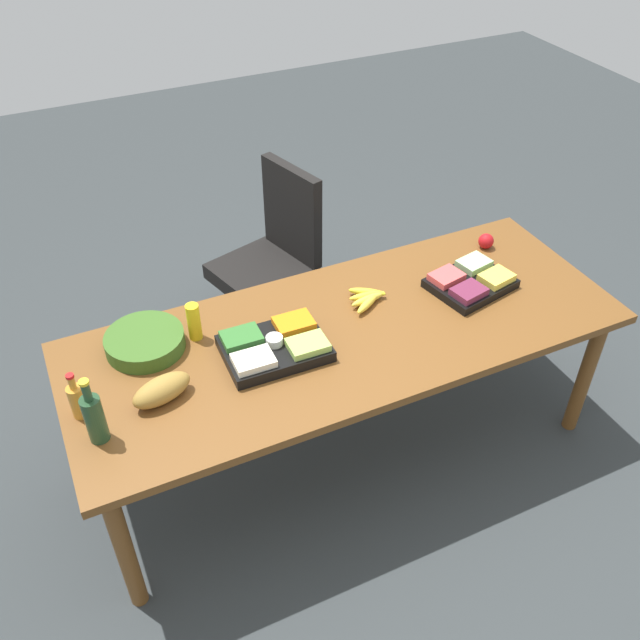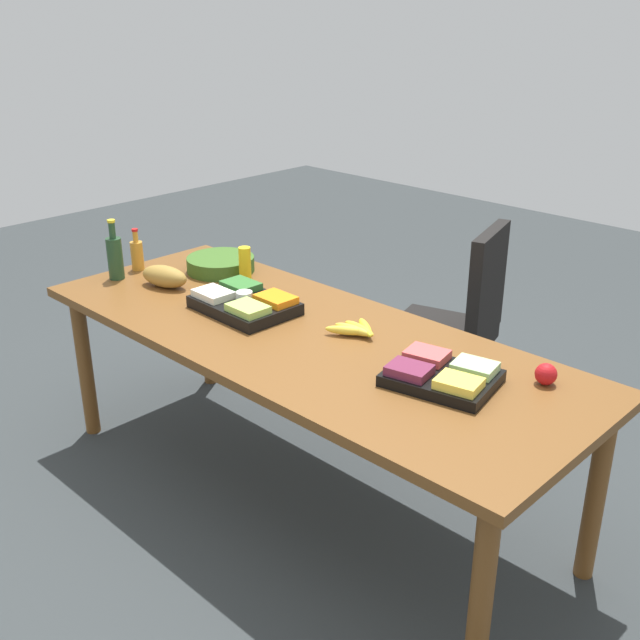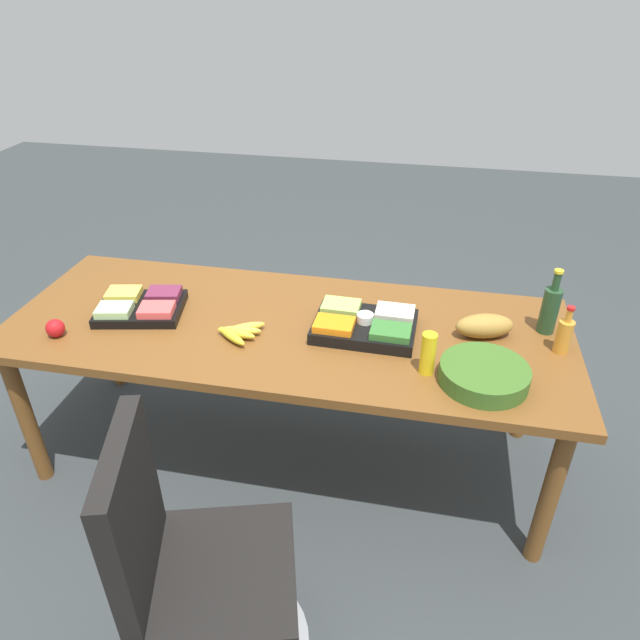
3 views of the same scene
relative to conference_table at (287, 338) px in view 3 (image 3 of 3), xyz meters
The scene contains 12 objects.
ground_plane 0.69m from the conference_table, ahead, with size 10.00×10.00×0.00m, color #323839.
conference_table is the anchor object (origin of this frame).
office_chair 1.04m from the conference_table, 92.10° to the right, with size 0.60×0.59×1.00m.
banana_bunch 0.24m from the conference_table, 142.04° to the right, with size 0.20×0.20×0.04m.
veggie_tray 0.35m from the conference_table, ahead, with size 0.43×0.31×0.09m.
fruit_platter 0.66m from the conference_table, behind, with size 0.41×0.35×0.07m.
bread_loaf 0.83m from the conference_table, ahead, with size 0.24×0.11×0.10m, color olive.
apple_red 0.96m from the conference_table, 163.25° to the right, with size 0.08×0.08×0.08m, color red.
dressing_bottle 1.13m from the conference_table, ahead, with size 0.06×0.06×0.21m.
wine_bottle 1.11m from the conference_table, ahead, with size 0.08×0.08×0.29m.
mustard_bottle 0.66m from the conference_table, 20.47° to the right, with size 0.06×0.06×0.17m, color yellow.
salad_bowl 0.85m from the conference_table, 16.89° to the right, with size 0.33×0.33×0.07m, color #396121.
Camera 3 is at (0.55, -2.01, 2.07)m, focal length 32.30 mm.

